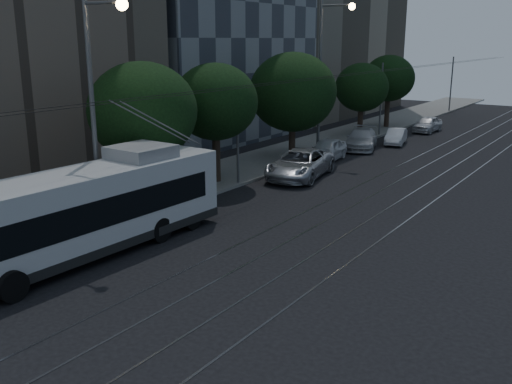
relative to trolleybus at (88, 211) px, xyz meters
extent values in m
plane|color=black|center=(3.69, 1.63, -1.71)|extent=(120.00, 120.00, 0.00)
cube|color=slate|center=(-3.81, 21.63, -1.64)|extent=(5.00, 90.00, 0.15)
cube|color=gray|center=(3.97, 21.63, -1.70)|extent=(0.08, 90.00, 0.02)
cube|color=gray|center=(5.41, 21.63, -1.70)|extent=(0.08, 90.00, 0.02)
cube|color=gray|center=(6.97, 21.63, -1.70)|extent=(0.08, 90.00, 0.02)
cube|color=gray|center=(8.41, 21.63, -1.70)|extent=(0.08, 90.00, 0.02)
cylinder|color=black|center=(-0.16, 21.63, 3.89)|extent=(0.02, 90.00, 0.02)
cylinder|color=black|center=(0.54, 21.63, 3.89)|extent=(0.02, 90.00, 0.02)
cylinder|color=slate|center=(-1.61, 11.63, 1.29)|extent=(0.14, 0.14, 6.00)
cylinder|color=slate|center=(-1.61, 31.63, 1.29)|extent=(0.14, 0.14, 6.00)
cylinder|color=slate|center=(-1.61, 51.63, 1.29)|extent=(0.14, 0.14, 6.00)
cube|color=white|center=(0.00, -0.17, 0.07)|extent=(2.96, 12.12, 2.86)
cube|color=black|center=(0.00, -0.17, -1.21)|extent=(3.00, 12.16, 0.35)
cube|color=black|center=(0.00, 0.33, 0.19)|extent=(2.93, 9.62, 1.05)
cube|color=black|center=(0.00, 5.82, 0.29)|extent=(2.06, 0.15, 1.00)
cube|color=gray|center=(0.00, 2.84, 1.75)|extent=(2.23, 2.28, 0.50)
cylinder|color=slate|center=(-0.30, 3.90, 2.74)|extent=(0.06, 4.54, 2.34)
cylinder|color=slate|center=(0.30, 3.90, 2.74)|extent=(0.06, 4.54, 2.34)
cylinder|color=black|center=(1.23, -4.02, -1.21)|extent=(0.30, 1.00, 1.00)
cylinder|color=black|center=(-1.23, 2.48, -1.21)|extent=(0.30, 1.00, 1.00)
cylinder|color=black|center=(1.23, 2.48, -1.21)|extent=(0.30, 1.00, 1.00)
cylinder|color=black|center=(-1.23, 4.41, -1.21)|extent=(0.30, 1.00, 1.00)
cylinder|color=black|center=(1.23, 4.41, -1.21)|extent=(0.30, 1.00, 1.00)
imported|color=silver|center=(0.32, 15.13, -0.90)|extent=(3.65, 6.23, 1.63)
imported|color=white|center=(-0.61, 20.26, -0.98)|extent=(2.31, 4.51, 1.47)
imported|color=#B5B5BA|center=(-0.48, 25.51, -0.97)|extent=(3.57, 5.51, 1.48)
imported|color=silver|center=(0.93, 28.81, -1.11)|extent=(2.06, 3.84, 1.20)
imported|color=silver|center=(0.99, 36.10, -1.03)|extent=(1.71, 4.03, 1.36)
cylinder|color=#33261C|center=(-2.81, 5.80, -0.37)|extent=(0.44, 0.44, 2.69)
ellipsoid|color=black|center=(-2.81, 5.80, 2.88)|extent=(5.10, 5.10, 4.59)
cylinder|color=#33261C|center=(-2.81, 11.26, -0.30)|extent=(0.44, 0.44, 2.82)
ellipsoid|color=black|center=(-2.81, 11.26, 2.85)|extent=(4.63, 4.63, 4.17)
cylinder|color=#33261C|center=(-2.81, 19.44, -0.55)|extent=(0.44, 0.44, 2.32)
ellipsoid|color=black|center=(-2.81, 19.44, 2.76)|extent=(5.75, 5.75, 5.18)
cylinder|color=#33261C|center=(-2.81, 30.41, -0.50)|extent=(0.44, 0.44, 2.43)
ellipsoid|color=black|center=(-2.81, 30.41, 2.34)|extent=(4.35, 4.35, 3.92)
cylinder|color=#33261C|center=(-2.81, 36.20, -0.33)|extent=(0.44, 0.44, 2.77)
ellipsoid|color=black|center=(-2.81, 36.20, 2.76)|extent=(4.54, 4.54, 4.08)
cylinder|color=slate|center=(-1.51, 1.82, 3.04)|extent=(0.20, 0.20, 9.50)
cylinder|color=slate|center=(-0.46, 1.82, 7.41)|extent=(2.09, 0.12, 0.12)
sphere|color=#F6CE87|center=(0.49, 1.82, 7.32)|extent=(0.44, 0.44, 0.44)
cylinder|color=slate|center=(-2.11, 21.80, 3.47)|extent=(0.20, 0.20, 10.37)
cylinder|color=slate|center=(-0.97, 21.80, 8.24)|extent=(2.28, 0.12, 0.12)
sphere|color=#F6CE87|center=(0.07, 21.80, 8.14)|extent=(0.44, 0.44, 0.44)
camera|label=1|loc=(16.47, -13.13, 6.12)|focal=40.00mm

